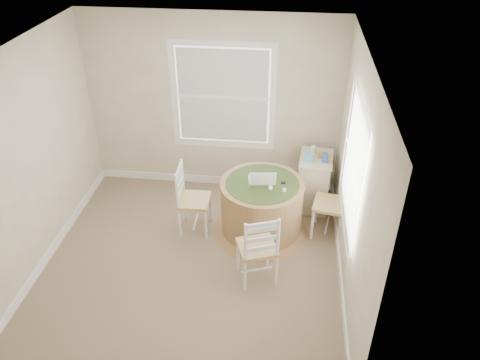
# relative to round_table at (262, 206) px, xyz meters

# --- Properties ---
(room) EXTENTS (3.64, 3.64, 2.64)m
(room) POSITION_rel_round_table_xyz_m (-0.63, -0.54, 0.88)
(room) COLOR #837453
(room) RESTS_ON ground
(round_table) EXTENTS (1.25, 1.25, 0.77)m
(round_table) POSITION_rel_round_table_xyz_m (0.00, 0.00, 0.00)
(round_table) COLOR #976A43
(round_table) RESTS_ON ground
(chair_left) EXTENTS (0.41, 0.43, 0.95)m
(chair_left) POSITION_rel_round_table_xyz_m (-0.88, -0.05, 0.06)
(chair_left) COLOR white
(chair_left) RESTS_ON ground
(chair_near) EXTENTS (0.53, 0.52, 0.95)m
(chair_near) POSITION_rel_round_table_xyz_m (0.01, -0.87, 0.06)
(chair_near) COLOR white
(chair_near) RESTS_ON ground
(chair_right) EXTENTS (0.47, 0.48, 0.95)m
(chair_right) POSITION_rel_round_table_xyz_m (0.87, 0.07, 0.06)
(chair_right) COLOR white
(chair_right) RESTS_ON ground
(laptop) EXTENTS (0.37, 0.33, 0.23)m
(laptop) POSITION_rel_round_table_xyz_m (-0.01, 0.03, 0.38)
(laptop) COLOR white
(laptop) RESTS_ON round_table
(mouse) EXTENTS (0.06, 0.10, 0.03)m
(mouse) POSITION_rel_round_table_xyz_m (0.11, -0.10, 0.36)
(mouse) COLOR white
(mouse) RESTS_ON round_table
(phone) EXTENTS (0.05, 0.09, 0.02)m
(phone) POSITION_rel_round_table_xyz_m (0.28, -0.12, 0.35)
(phone) COLOR #B7BABF
(phone) RESTS_ON round_table
(keys) EXTENTS (0.06, 0.05, 0.02)m
(keys) POSITION_rel_round_table_xyz_m (0.26, 0.03, 0.35)
(keys) COLOR black
(keys) RESTS_ON round_table
(corner_chest) EXTENTS (0.49, 0.63, 0.79)m
(corner_chest) POSITION_rel_round_table_xyz_m (0.69, 0.69, -0.02)
(corner_chest) COLOR beige
(corner_chest) RESTS_ON ground
(tissue_box) EXTENTS (0.13, 0.13, 0.10)m
(tissue_box) POSITION_rel_round_table_xyz_m (0.57, 0.60, 0.42)
(tissue_box) COLOR #579CC8
(tissue_box) RESTS_ON corner_chest
(box_yellow) EXTENTS (0.16, 0.11, 0.06)m
(box_yellow) POSITION_rel_round_table_xyz_m (0.77, 0.72, 0.40)
(box_yellow) COLOR #C29544
(box_yellow) RESTS_ON corner_chest
(box_blue) EXTENTS (0.09, 0.09, 0.12)m
(box_blue) POSITION_rel_round_table_xyz_m (0.80, 0.59, 0.43)
(box_blue) COLOR #325097
(box_blue) RESTS_ON corner_chest
(cup_cream) EXTENTS (0.07, 0.07, 0.09)m
(cup_cream) POSITION_rel_round_table_xyz_m (0.64, 0.83, 0.42)
(cup_cream) COLOR beige
(cup_cream) RESTS_ON corner_chest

